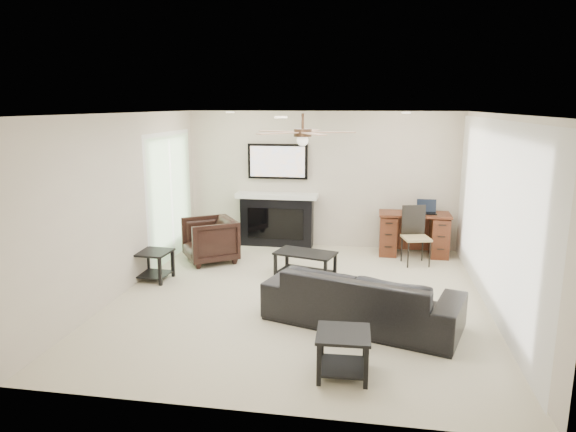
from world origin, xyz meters
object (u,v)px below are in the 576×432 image
object	(u,v)px
armchair	(210,240)
desk	(414,234)
coffee_table	(305,265)
fireplace_unit	(277,196)
sofa	(362,298)

from	to	relation	value
armchair	desk	size ratio (longest dim) A/B	0.67
coffee_table	fireplace_unit	bearing A→B (deg)	129.56
sofa	coffee_table	xyz separation A→B (m)	(-0.90, 1.60, -0.14)
sofa	armchair	xyz separation A→B (m)	(-2.60, 2.15, 0.04)
fireplace_unit	desk	bearing A→B (deg)	-5.07
armchair	fireplace_unit	xyz separation A→B (m)	(0.93, 1.17, 0.58)
sofa	coffee_table	size ratio (longest dim) A/B	2.57
fireplace_unit	armchair	bearing A→B (deg)	-128.34
armchair	fireplace_unit	world-z (taller)	fireplace_unit
sofa	fireplace_unit	distance (m)	3.77
armchair	fireplace_unit	size ratio (longest dim) A/B	0.43
coffee_table	fireplace_unit	distance (m)	2.03
armchair	desk	bearing A→B (deg)	71.72
sofa	desk	xyz separation A→B (m)	(0.82, 3.10, 0.04)
sofa	desk	world-z (taller)	desk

